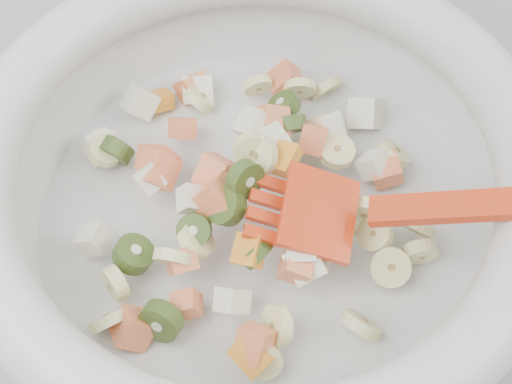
{
  "coord_description": "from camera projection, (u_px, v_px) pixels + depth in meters",
  "views": [
    {
      "loc": [
        0.14,
        1.12,
        1.39
      ],
      "look_at": [
        0.14,
        1.41,
        0.95
      ],
      "focal_mm": 55.0,
      "sensor_mm": 36.0,
      "label": 1
    }
  ],
  "objects": [
    {
      "name": "mixing_bowl",
      "position": [
        256.0,
        182.0,
        0.52
      ],
      "size": [
        0.45,
        0.39,
        0.14
      ],
      "color": "silver",
      "rests_on": "counter"
    }
  ]
}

